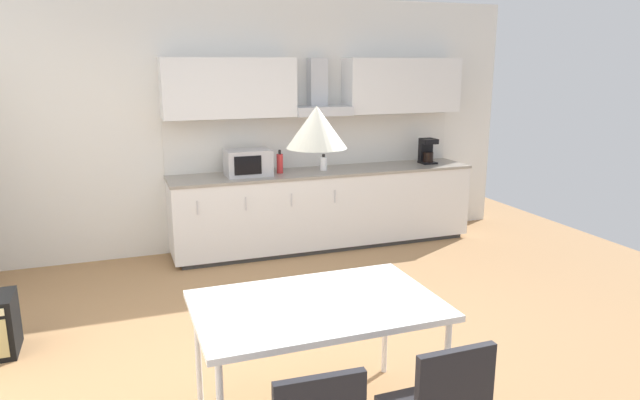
{
  "coord_description": "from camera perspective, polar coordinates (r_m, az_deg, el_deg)",
  "views": [
    {
      "loc": [
        -1.37,
        -3.58,
        2.05
      ],
      "look_at": [
        0.15,
        0.57,
        1.0
      ],
      "focal_mm": 32.0,
      "sensor_mm": 36.0,
      "label": 1
    }
  ],
  "objects": [
    {
      "name": "wall_back",
      "position": [
        6.48,
        -7.87,
        7.41
      ],
      "size": [
        6.57,
        0.1,
        2.78
      ],
      "primitive_type": "cube",
      "color": "silver",
      "rests_on": "ground_plane"
    },
    {
      "name": "bottle_red",
      "position": [
        6.28,
        -4.04,
        3.7
      ],
      "size": [
        0.07,
        0.07,
        0.26
      ],
      "color": "red",
      "rests_on": "kitchen_counter"
    },
    {
      "name": "backsplash_tile",
      "position": [
        6.68,
        -0.47,
        5.87
      ],
      "size": [
        3.46,
        0.02,
        0.58
      ],
      "primitive_type": "cube",
      "color": "silver",
      "rests_on": "kitchen_counter"
    },
    {
      "name": "microwave",
      "position": [
        6.17,
        -7.22,
        3.74
      ],
      "size": [
        0.48,
        0.35,
        0.28
      ],
      "color": "#ADADB2",
      "rests_on": "kitchen_counter"
    },
    {
      "name": "bottle_white",
      "position": [
        6.44,
        0.36,
        3.69
      ],
      "size": [
        0.08,
        0.08,
        0.18
      ],
      "color": "white",
      "rests_on": "kitchen_counter"
    },
    {
      "name": "ground_plane",
      "position": [
        4.35,
        0.77,
        -14.89
      ],
      "size": [
        8.22,
        8.03,
        0.02
      ],
      "primitive_type": "cube",
      "color": "#9E754C"
    },
    {
      "name": "kitchen_counter",
      "position": [
        6.54,
        0.44,
        -0.8
      ],
      "size": [
        3.48,
        0.66,
        0.89
      ],
      "color": "#333333",
      "rests_on": "ground_plane"
    },
    {
      "name": "upper_wall_cabinets",
      "position": [
        6.48,
        -0.0,
        11.18
      ],
      "size": [
        3.46,
        0.4,
        0.63
      ],
      "color": "silver"
    },
    {
      "name": "coffee_maker",
      "position": [
        7.01,
        10.65,
        4.85
      ],
      "size": [
        0.18,
        0.19,
        0.3
      ],
      "color": "black",
      "rests_on": "kitchen_counter"
    },
    {
      "name": "pendant_lamp",
      "position": [
        2.98,
        -0.33,
        7.3
      ],
      "size": [
        0.32,
        0.32,
        0.22
      ],
      "primitive_type": "cone",
      "color": "silver"
    },
    {
      "name": "dining_table",
      "position": [
        3.26,
        -0.31,
        -10.99
      ],
      "size": [
        1.36,
        0.87,
        0.76
      ],
      "color": "white",
      "rests_on": "ground_plane"
    }
  ]
}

